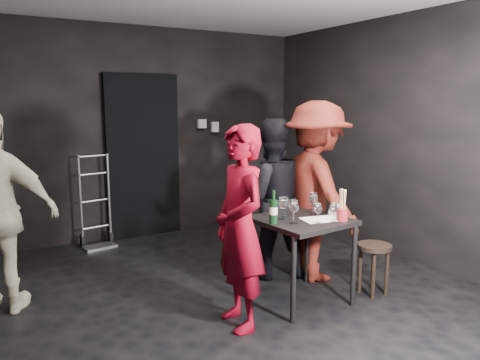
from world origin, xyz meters
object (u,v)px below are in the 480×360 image
man_maroon (316,176)px  hand_truck (97,230)px  wine_bottle (273,211)px  breadstick_cup (342,205)px  woman_black (270,194)px  server_red (240,222)px  stool (374,256)px  tasting_table (302,229)px

man_maroon → hand_truck: bearing=41.1°
man_maroon → wine_bottle: size_ratio=7.34×
hand_truck → breadstick_cup: bearing=-70.9°
woman_black → breadstick_cup: (0.14, -0.89, 0.04)m
hand_truck → man_maroon: (1.64, -2.13, 0.82)m
server_red → wine_bottle: bearing=112.1°
stool → man_maroon: size_ratio=0.23×
tasting_table → woman_black: bearing=80.9°
stool → breadstick_cup: 0.67m
stool → woman_black: size_ratio=0.28×
tasting_table → man_maroon: (0.45, 0.37, 0.38)m
wine_bottle → stool: bearing=-11.8°
hand_truck → tasting_table: bearing=-73.2°
server_red → wine_bottle: size_ratio=5.99×
server_red → wine_bottle: 0.41m
hand_truck → stool: hand_truck is taller
woman_black → hand_truck: bearing=-36.5°
stool → man_maroon: (-0.21, 0.59, 0.67)m
hand_truck → server_red: 2.76m
hand_truck → woman_black: size_ratio=0.67×
man_maroon → breadstick_cup: bearing=164.6°
hand_truck → tasting_table: (1.19, -2.50, 0.44)m
stool → wine_bottle: wine_bottle is taller
server_red → man_maroon: (1.15, 0.51, 0.19)m
wine_bottle → breadstick_cup: bearing=-21.7°
hand_truck → server_red: (0.49, -2.64, 0.63)m
tasting_table → breadstick_cup: breadstick_cup is taller
tasting_table → woman_black: (0.11, 0.66, 0.19)m
tasting_table → man_maroon: bearing=39.7°
stool → woman_black: bearing=122.5°
hand_truck → tasting_table: hand_truck is taller
hand_truck → server_red: size_ratio=0.67×
hand_truck → breadstick_cup: size_ratio=3.82×
hand_truck → wine_bottle: bearing=-79.3°
tasting_table → server_red: server_red is taller
tasting_table → stool: (0.66, -0.22, -0.29)m
man_maroon → woman_black: bearing=54.1°
tasting_table → man_maroon: man_maroon is taller
hand_truck → tasting_table: 2.81m
hand_truck → woman_black: 2.34m
stool → man_maroon: 0.92m
server_red → breadstick_cup: size_ratio=5.70×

